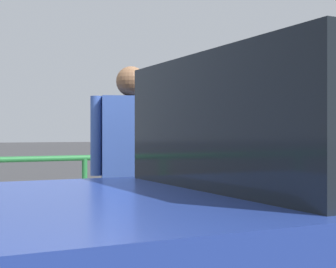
# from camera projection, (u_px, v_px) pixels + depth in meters

# --- Properties ---
(parking_meter) EXTENTS (0.17, 0.18, 1.42)m
(parking_meter) POSITION_uv_depth(u_px,v_px,m) (189.00, 162.00, 4.24)
(parking_meter) COLOR slate
(parking_meter) RESTS_ON sidewalk_curb
(pedestrian_at_meter) EXTENTS (0.76, 0.55, 1.79)m
(pedestrian_at_meter) POSITION_uv_depth(u_px,v_px,m) (131.00, 161.00, 4.15)
(pedestrian_at_meter) COLOR #1E233F
(pedestrian_at_meter) RESTS_ON sidewalk_curb
(background_railing) EXTENTS (24.06, 0.06, 1.01)m
(background_railing) POSITION_uv_depth(u_px,v_px,m) (85.00, 181.00, 5.76)
(background_railing) COLOR #1E602D
(background_railing) RESTS_ON sidewalk_curb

